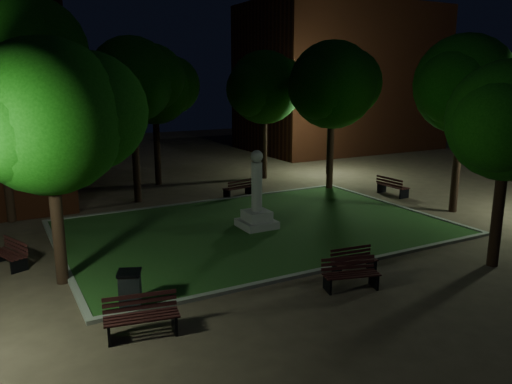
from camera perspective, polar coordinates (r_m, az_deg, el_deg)
ground at (r=18.96m, az=2.99°, el=-5.81°), size 80.00×80.00×0.00m
lawn at (r=20.59m, az=0.09°, el=-4.13°), size 15.00×10.00×0.08m
lawn_kerb at (r=20.59m, az=0.09°, el=-4.08°), size 15.40×10.40×0.12m
monument at (r=20.34m, az=0.09°, el=-1.67°), size 1.40×1.40×3.20m
building_far at (r=44.69m, az=9.60°, el=12.66°), size 16.00×10.00×12.00m
tree_west at (r=15.39m, az=-22.33°, el=7.95°), size 5.47×4.47×7.24m
tree_north_wl at (r=25.03m, az=-13.82°, el=12.35°), size 4.99×4.08×8.04m
tree_north_er at (r=30.34m, az=1.14°, el=11.85°), size 5.32×4.35×7.69m
tree_ne at (r=27.60m, az=8.94°, el=12.00°), size 5.75×4.70×8.06m
tree_east at (r=24.32m, az=22.85°, el=11.26°), size 5.39×4.40×8.00m
tree_se at (r=17.60m, az=27.06°, el=7.27°), size 4.65×3.79×6.68m
tree_far_north at (r=29.10m, az=-11.35°, el=11.65°), size 5.08×4.15×7.64m
lamppost_ne at (r=32.24m, az=8.26°, el=7.08°), size 1.18×0.28×4.04m
bench_near_left at (r=16.29m, az=11.09°, el=-7.82°), size 1.53×0.67×0.81m
bench_near_right at (r=15.12m, az=10.72°, el=-9.26°), size 1.76×1.01×0.92m
bench_west_near at (r=12.69m, az=-12.95°, el=-13.76°), size 1.86×0.92×0.97m
bench_left_side at (r=18.39m, az=-26.26°, el=-6.41°), size 1.12×1.70×0.88m
bench_right_side at (r=27.23m, az=15.28°, el=0.57°), size 0.73×1.85×1.00m
bench_far_side at (r=26.09m, az=-2.01°, el=0.39°), size 1.70×0.84×0.89m
trash_bin at (r=14.05m, az=-14.19°, el=-10.76°), size 0.80×0.80×1.06m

